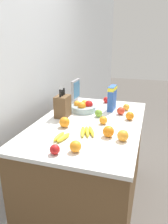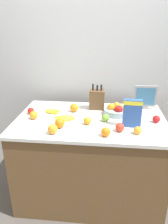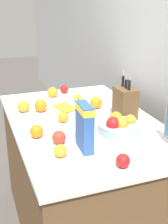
{
  "view_description": "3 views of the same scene",
  "coord_description": "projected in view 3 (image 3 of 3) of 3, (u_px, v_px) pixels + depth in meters",
  "views": [
    {
      "loc": [
        -1.77,
        -0.51,
        1.64
      ],
      "look_at": [
        -0.0,
        0.05,
        0.98
      ],
      "focal_mm": 35.0,
      "sensor_mm": 36.0,
      "label": 1
    },
    {
      "loc": [
        0.14,
        -1.95,
        1.77
      ],
      "look_at": [
        -0.07,
        0.05,
        0.94
      ],
      "focal_mm": 35.0,
      "sensor_mm": 36.0,
      "label": 2
    },
    {
      "loc": [
        1.78,
        -0.65,
        1.69
      ],
      "look_at": [
        0.06,
        -0.02,
        0.98
      ],
      "focal_mm": 50.0,
      "sensor_mm": 36.0,
      "label": 3
    }
  ],
  "objects": [
    {
      "name": "orange_mid_left",
      "position": [
        63.0,
        117.0,
        2.02
      ],
      "size": [
        0.07,
        0.07,
        0.07
      ],
      "primitive_type": "sphere",
      "color": "orange",
      "rests_on": "counter"
    },
    {
      "name": "orange_near_bowl",
      "position": [
        60.0,
        151.0,
        1.59
      ],
      "size": [
        0.07,
        0.07,
        0.07
      ],
      "primitive_type": "sphere",
      "color": "orange",
      "rests_on": "counter"
    },
    {
      "name": "banana_bunch_left",
      "position": [
        65.0,
        107.0,
        2.25
      ],
      "size": [
        0.22,
        0.16,
        0.03
      ],
      "rotation": [
        0.0,
        0.0,
        0.41
      ],
      "color": "yellow",
      "rests_on": "counter"
    },
    {
      "name": "banana_bunch_right",
      "position": [
        78.0,
        98.0,
        2.44
      ],
      "size": [
        0.17,
        0.1,
        0.04
      ],
      "rotation": [
        0.0,
        0.0,
        6.16
      ],
      "color": "yellow",
      "rests_on": "counter"
    },
    {
      "name": "orange_front_right",
      "position": [
        23.0,
        106.0,
        2.19
      ],
      "size": [
        0.09,
        0.09,
        0.09
      ],
      "primitive_type": "sphere",
      "color": "orange",
      "rests_on": "counter"
    },
    {
      "name": "orange_front_center",
      "position": [
        96.0,
        102.0,
        2.26
      ],
      "size": [
        0.09,
        0.09,
        0.09
      ],
      "primitive_type": "sphere",
      "color": "orange",
      "rests_on": "counter"
    },
    {
      "name": "counter",
      "position": [
        83.0,
        179.0,
        2.22
      ],
      "size": [
        1.46,
        0.92,
        0.9
      ],
      "color": "brown",
      "rests_on": "ground_plane"
    },
    {
      "name": "orange_back_center",
      "position": [
        41.0,
        106.0,
        2.19
      ],
      "size": [
        0.09,
        0.09,
        0.09
      ],
      "primitive_type": "sphere",
      "color": "orange",
      "rests_on": "counter"
    },
    {
      "name": "knife_block",
      "position": [
        125.0,
        103.0,
        2.07
      ],
      "size": [
        0.16,
        0.12,
        0.32
      ],
      "color": "brown",
      "rests_on": "counter"
    },
    {
      "name": "cereal_box",
      "position": [
        85.0,
        125.0,
        1.63
      ],
      "size": [
        0.17,
        0.07,
        0.26
      ],
      "rotation": [
        0.0,
        0.0,
        -0.06
      ],
      "color": "#2D56A8",
      "rests_on": "counter"
    },
    {
      "name": "apple_near_bananas",
      "position": [
        84.0,
        124.0,
        1.9
      ],
      "size": [
        0.07,
        0.07,
        0.07
      ],
      "primitive_type": "sphere",
      "color": "#6B9E33",
      "rests_on": "counter"
    },
    {
      "name": "orange_front_left",
      "position": [
        53.0,
        92.0,
        2.5
      ],
      "size": [
        0.08,
        0.08,
        0.08
      ],
      "primitive_type": "sphere",
      "color": "orange",
      "rests_on": "counter"
    },
    {
      "name": "apple_leftmost",
      "position": [
        123.0,
        161.0,
        1.49
      ],
      "size": [
        0.07,
        0.07,
        0.07
      ],
      "primitive_type": "sphere",
      "color": "red",
      "rests_on": "counter"
    },
    {
      "name": "orange_by_cereal",
      "position": [
        37.0,
        131.0,
        1.8
      ],
      "size": [
        0.08,
        0.08,
        0.08
      ],
      "primitive_type": "sphere",
      "color": "orange",
      "rests_on": "counter"
    },
    {
      "name": "apple_rear",
      "position": [
        64.0,
        89.0,
        2.61
      ],
      "size": [
        0.07,
        0.07,
        0.07
      ],
      "primitive_type": "sphere",
      "color": "red",
      "rests_on": "counter"
    },
    {
      "name": "fruit_bowl",
      "position": [
        119.0,
        126.0,
        1.86
      ],
      "size": [
        0.26,
        0.26,
        0.11
      ],
      "color": "#99B2B7",
      "rests_on": "counter"
    },
    {
      "name": "apple_middle",
      "position": [
        59.0,
        137.0,
        1.73
      ],
      "size": [
        0.08,
        0.08,
        0.08
      ],
      "primitive_type": "sphere",
      "color": "red",
      "rests_on": "counter"
    }
  ]
}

